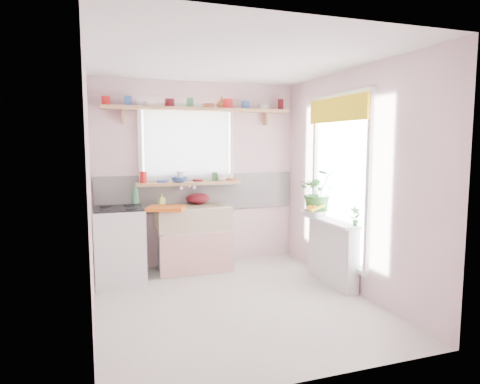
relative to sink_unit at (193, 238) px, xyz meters
name	(u,v)px	position (x,y,z in m)	size (l,w,h in m)	color
room	(262,167)	(0.81, -0.43, 0.94)	(3.20, 3.20, 3.20)	silver
sink_unit	(193,238)	(0.00, 0.00, 0.00)	(0.95, 0.65, 1.11)	white
cooker	(119,245)	(-0.95, -0.24, 0.03)	(0.58, 0.58, 0.93)	white
radiator_ledge	(332,251)	(1.45, -1.09, -0.03)	(0.22, 0.95, 0.78)	white
windowsill	(189,183)	(0.00, 0.19, 0.71)	(1.40, 0.22, 0.04)	tan
pine_shelf	(199,109)	(0.15, 0.18, 1.69)	(2.52, 0.24, 0.04)	tan
shelf_crockery	(198,104)	(0.13, 0.18, 1.76)	(2.47, 0.11, 0.12)	red
sill_crockery	(185,178)	(-0.05, 0.19, 0.78)	(1.35, 0.11, 0.12)	red
dish_tray	(166,208)	(-0.38, -0.19, 0.44)	(0.45, 0.33, 0.04)	#D85C13
colander	(198,198)	(0.13, 0.21, 0.49)	(0.33, 0.33, 0.15)	maroon
jade_plant	(319,192)	(1.48, -0.69, 0.63)	(0.52, 0.45, 0.57)	#336E2C
fruit_bowl	(314,213)	(1.36, -0.80, 0.38)	(0.31, 0.31, 0.08)	silver
herb_pot	(355,216)	(1.48, -1.49, 0.45)	(0.11, 0.08, 0.21)	#33702C
soap_bottle_sink	(162,200)	(-0.38, 0.15, 0.50)	(0.08, 0.08, 0.17)	#E5E666
sill_cup	(222,178)	(0.44, 0.13, 0.77)	(0.11, 0.11, 0.09)	beige
sill_bowl	(180,180)	(-0.14, 0.13, 0.76)	(0.22, 0.22, 0.07)	#2D4E93
shelf_vase	(222,103)	(0.48, 0.24, 1.79)	(0.16, 0.16, 0.16)	#A25831
cooker_bottle	(135,194)	(-0.73, -0.02, 0.61)	(0.10, 0.10, 0.26)	#3D7A51
fruit	(315,208)	(1.37, -0.79, 0.44)	(0.20, 0.14, 0.10)	orange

